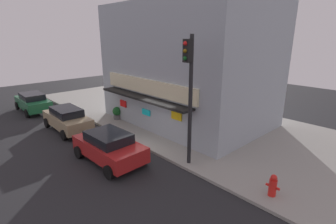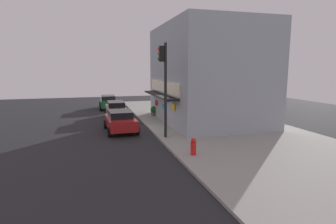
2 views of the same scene
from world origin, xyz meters
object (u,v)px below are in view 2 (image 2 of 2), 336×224
at_px(trash_can, 176,119).
at_px(potted_plant_by_window, 154,111).
at_px(parked_car_tan, 116,109).
at_px(fire_hydrant, 193,147).
at_px(potted_plant_by_doorway, 190,124).
at_px(parked_car_green, 108,102).
at_px(traffic_light, 164,78).
at_px(parked_car_red, 120,121).
at_px(pedestrian, 191,123).

xyz_separation_m(trash_can, potted_plant_by_window, (-4.23, -0.85, 0.08)).
distance_m(potted_plant_by_window, parked_car_tan, 3.44).
distance_m(fire_hydrant, trash_can, 7.87).
xyz_separation_m(potted_plant_by_doorway, potted_plant_by_window, (-7.20, -0.94, -0.11)).
relative_size(parked_car_green, parked_car_tan, 1.00).
bearing_deg(parked_car_green, potted_plant_by_doorway, 18.36).
relative_size(potted_plant_by_doorway, potted_plant_by_window, 1.18).
bearing_deg(traffic_light, parked_car_red, -140.22).
bearing_deg(parked_car_tan, potted_plant_by_doorway, 29.31).
bearing_deg(potted_plant_by_doorway, parked_car_red, -115.06).
distance_m(fire_hydrant, parked_car_tan, 12.77).
bearing_deg(parked_car_tan, fire_hydrant, 12.31).
bearing_deg(potted_plant_by_doorway, traffic_light, -68.70).
relative_size(traffic_light, pedestrian, 3.56).
bearing_deg(fire_hydrant, pedestrian, 161.40).
bearing_deg(trash_can, fire_hydrant, -11.17).
bearing_deg(trash_can, potted_plant_by_doorway, 1.76).
height_order(parked_car_tan, parked_car_red, parked_car_tan).
height_order(trash_can, parked_car_red, parked_car_red).
bearing_deg(traffic_light, pedestrian, 80.11).
bearing_deg(potted_plant_by_window, parked_car_tan, -98.80).
distance_m(pedestrian, parked_car_red, 5.28).
bearing_deg(parked_car_red, parked_car_tan, 177.80).
xyz_separation_m(fire_hydrant, parked_car_red, (-6.88, -2.94, 0.23)).
distance_m(pedestrian, potted_plant_by_doorway, 1.23).
bearing_deg(parked_car_red, parked_car_green, -179.66).
relative_size(trash_can, potted_plant_by_window, 0.87).
relative_size(potted_plant_by_doorway, parked_car_red, 0.26).
distance_m(potted_plant_by_doorway, parked_car_tan, 8.86).
distance_m(parked_car_green, parked_car_tan, 6.21).
xyz_separation_m(traffic_light, parked_car_tan, (-8.54, -2.24, -3.10)).
xyz_separation_m(trash_can, potted_plant_by_doorway, (2.97, 0.09, 0.19)).
bearing_deg(parked_car_green, trash_can, 22.46).
height_order(fire_hydrant, parked_car_green, parked_car_green).
relative_size(trash_can, parked_car_tan, 0.18).
relative_size(traffic_light, parked_car_green, 1.38).
xyz_separation_m(trash_can, parked_car_green, (-10.96, -4.53, 0.26)).
bearing_deg(parked_car_green, pedestrian, 15.71).
height_order(pedestrian, parked_car_green, pedestrian).
distance_m(traffic_light, pedestrian, 3.33).
bearing_deg(pedestrian, parked_car_tan, -155.95).
height_order(traffic_light, parked_car_tan, traffic_light).
height_order(parked_car_green, parked_car_tan, parked_car_tan).
distance_m(traffic_light, potted_plant_by_window, 8.74).
relative_size(trash_can, parked_car_red, 0.19).
relative_size(fire_hydrant, parked_car_tan, 0.21).
relative_size(fire_hydrant, potted_plant_by_doorway, 0.84).
bearing_deg(pedestrian, trash_can, 175.78).
distance_m(pedestrian, parked_car_tan, 9.68).
relative_size(fire_hydrant, parked_car_red, 0.22).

